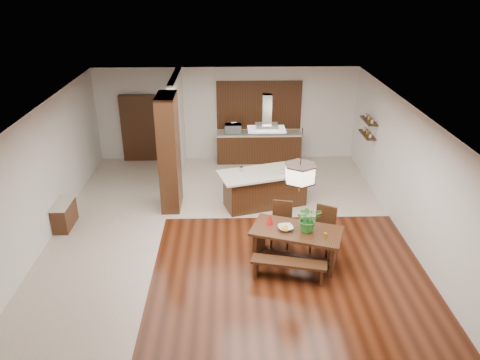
{
  "coord_description": "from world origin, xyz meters",
  "views": [
    {
      "loc": [
        0.05,
        -9.52,
        5.57
      ],
      "look_at": [
        0.3,
        0.0,
        1.25
      ],
      "focal_mm": 35.0,
      "sensor_mm": 36.0,
      "label": 1
    }
  ],
  "objects_px": {
    "dining_chair_left": "(281,225)",
    "kitchen_island": "(265,188)",
    "microwave": "(233,129)",
    "dining_chair_right": "(322,231)",
    "pendant_lantern": "(301,161)",
    "fruit_bowl": "(286,228)",
    "dining_bench": "(289,270)",
    "island_cup": "(282,171)",
    "range_hood": "(267,113)",
    "foliage_plant": "(309,219)",
    "hallway_console": "(64,215)",
    "dining_table": "(296,238)"
  },
  "relations": [
    {
      "from": "dining_chair_left",
      "to": "kitchen_island",
      "type": "distance_m",
      "value": 1.88
    },
    {
      "from": "microwave",
      "to": "dining_chair_right",
      "type": "bearing_deg",
      "value": -73.69
    },
    {
      "from": "dining_chair_right",
      "to": "pendant_lantern",
      "type": "relative_size",
      "value": 0.77
    },
    {
      "from": "fruit_bowl",
      "to": "dining_bench",
      "type": "bearing_deg",
      "value": -89.1
    },
    {
      "from": "island_cup",
      "to": "dining_bench",
      "type": "bearing_deg",
      "value": -93.17
    },
    {
      "from": "kitchen_island",
      "to": "range_hood",
      "type": "relative_size",
      "value": 2.78
    },
    {
      "from": "island_cup",
      "to": "microwave",
      "type": "relative_size",
      "value": 0.23
    },
    {
      "from": "dining_chair_left",
      "to": "island_cup",
      "type": "relative_size",
      "value": 8.46
    },
    {
      "from": "pendant_lantern",
      "to": "foliage_plant",
      "type": "distance_m",
      "value": 1.23
    },
    {
      "from": "microwave",
      "to": "pendant_lantern",
      "type": "bearing_deg",
      "value": -80.72
    },
    {
      "from": "hallway_console",
      "to": "foliage_plant",
      "type": "xyz_separation_m",
      "value": [
        5.44,
        -1.61,
        0.72
      ]
    },
    {
      "from": "dining_chair_right",
      "to": "kitchen_island",
      "type": "xyz_separation_m",
      "value": [
        -1.05,
        2.17,
        -0.01
      ]
    },
    {
      "from": "hallway_console",
      "to": "dining_chair_right",
      "type": "distance_m",
      "value": 5.96
    },
    {
      "from": "hallway_console",
      "to": "kitchen_island",
      "type": "bearing_deg",
      "value": 11.44
    },
    {
      "from": "dining_chair_left",
      "to": "pendant_lantern",
      "type": "xyz_separation_m",
      "value": [
        0.24,
        -0.67,
        1.76
      ]
    },
    {
      "from": "dining_bench",
      "to": "dining_chair_right",
      "type": "bearing_deg",
      "value": 49.9
    },
    {
      "from": "dining_bench",
      "to": "range_hood",
      "type": "xyz_separation_m",
      "value": [
        -0.23,
        3.15,
        2.26
      ]
    },
    {
      "from": "dining_chair_left",
      "to": "dining_chair_right",
      "type": "relative_size",
      "value": 0.97
    },
    {
      "from": "hallway_console",
      "to": "range_hood",
      "type": "bearing_deg",
      "value": 11.49
    },
    {
      "from": "foliage_plant",
      "to": "microwave",
      "type": "height_order",
      "value": "foliage_plant"
    },
    {
      "from": "fruit_bowl",
      "to": "foliage_plant",
      "type": "bearing_deg",
      "value": -8.28
    },
    {
      "from": "kitchen_island",
      "to": "microwave",
      "type": "height_order",
      "value": "microwave"
    },
    {
      "from": "dining_bench",
      "to": "dining_chair_left",
      "type": "height_order",
      "value": "dining_chair_left"
    },
    {
      "from": "pendant_lantern",
      "to": "kitchen_island",
      "type": "distance_m",
      "value": 3.12
    },
    {
      "from": "dining_table",
      "to": "hallway_console",
      "type": "bearing_deg",
      "value": 163.28
    },
    {
      "from": "dining_chair_right",
      "to": "fruit_bowl",
      "type": "height_order",
      "value": "dining_chair_right"
    },
    {
      "from": "dining_chair_right",
      "to": "kitchen_island",
      "type": "height_order",
      "value": "dining_chair_right"
    },
    {
      "from": "pendant_lantern",
      "to": "island_cup",
      "type": "height_order",
      "value": "pendant_lantern"
    },
    {
      "from": "kitchen_island",
      "to": "island_cup",
      "type": "xyz_separation_m",
      "value": [
        0.4,
        -0.13,
        0.51
      ]
    },
    {
      "from": "dining_chair_left",
      "to": "pendant_lantern",
      "type": "distance_m",
      "value": 1.89
    },
    {
      "from": "dining_bench",
      "to": "kitchen_island",
      "type": "bearing_deg",
      "value": 94.18
    },
    {
      "from": "dining_table",
      "to": "fruit_bowl",
      "type": "relative_size",
      "value": 6.6
    },
    {
      "from": "dining_bench",
      "to": "island_cup",
      "type": "xyz_separation_m",
      "value": [
        0.17,
        3.02,
        0.79
      ]
    },
    {
      "from": "foliage_plant",
      "to": "fruit_bowl",
      "type": "bearing_deg",
      "value": 171.72
    },
    {
      "from": "range_hood",
      "to": "island_cup",
      "type": "distance_m",
      "value": 1.52
    },
    {
      "from": "dining_bench",
      "to": "dining_chair_left",
      "type": "bearing_deg",
      "value": 91.02
    },
    {
      "from": "dining_table",
      "to": "foliage_plant",
      "type": "bearing_deg",
      "value": -11.49
    },
    {
      "from": "dining_bench",
      "to": "island_cup",
      "type": "bearing_deg",
      "value": 86.83
    },
    {
      "from": "foliage_plant",
      "to": "dining_table",
      "type": "bearing_deg",
      "value": 168.51
    },
    {
      "from": "hallway_console",
      "to": "foliage_plant",
      "type": "relative_size",
      "value": 1.56
    },
    {
      "from": "foliage_plant",
      "to": "range_hood",
      "type": "bearing_deg",
      "value": 104.39
    },
    {
      "from": "hallway_console",
      "to": "dining_chair_right",
      "type": "height_order",
      "value": "dining_chair_right"
    },
    {
      "from": "dining_table",
      "to": "pendant_lantern",
      "type": "height_order",
      "value": "pendant_lantern"
    },
    {
      "from": "island_cup",
      "to": "foliage_plant",
      "type": "bearing_deg",
      "value": -83.81
    },
    {
      "from": "pendant_lantern",
      "to": "range_hood",
      "type": "bearing_deg",
      "value": 99.99
    },
    {
      "from": "dining_chair_left",
      "to": "pendant_lantern",
      "type": "relative_size",
      "value": 0.75
    },
    {
      "from": "kitchen_island",
      "to": "range_hood",
      "type": "distance_m",
      "value": 1.98
    },
    {
      "from": "hallway_console",
      "to": "range_hood",
      "type": "relative_size",
      "value": 0.98
    },
    {
      "from": "range_hood",
      "to": "dining_bench",
      "type": "bearing_deg",
      "value": -85.82
    },
    {
      "from": "range_hood",
      "to": "microwave",
      "type": "distance_m",
      "value": 3.4
    }
  ]
}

